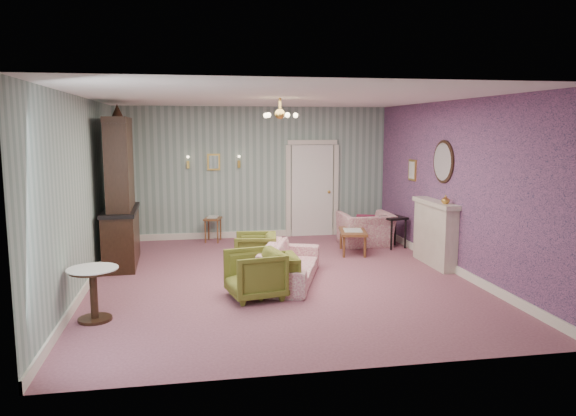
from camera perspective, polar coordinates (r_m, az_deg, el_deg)
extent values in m
plane|color=#965769|center=(9.03, -0.81, -7.32)|extent=(7.00, 7.00, 0.00)
plane|color=white|center=(8.70, -0.85, 11.39)|extent=(7.00, 7.00, 0.00)
plane|color=gray|center=(12.20, -3.49, 3.68)|extent=(6.00, 0.00, 6.00)
plane|color=gray|center=(5.36, 5.23, -2.29)|extent=(6.00, 0.00, 6.00)
plane|color=gray|center=(8.78, -20.54, 1.36)|extent=(0.00, 7.00, 7.00)
plane|color=gray|center=(9.69, 16.97, 2.13)|extent=(0.00, 7.00, 7.00)
plane|color=#BE5F96|center=(9.68, 16.89, 2.13)|extent=(0.00, 7.00, 7.00)
imported|color=olive|center=(7.94, -3.48, -6.67)|extent=(0.83, 0.87, 0.77)
imported|color=olive|center=(8.08, -1.43, -6.74)|extent=(0.62, 0.66, 0.67)
imported|color=olive|center=(9.45, -3.42, -4.38)|extent=(0.74, 0.78, 0.71)
imported|color=#A94466|center=(8.76, 0.10, -5.17)|extent=(1.20, 2.07, 0.78)
imported|color=#A94466|center=(11.53, 8.09, -1.63)|extent=(1.07, 0.70, 0.92)
imported|color=gold|center=(9.64, 16.07, 0.85)|extent=(0.15, 0.15, 0.15)
cube|color=maroon|center=(11.37, 8.09, -1.66)|extent=(0.41, 0.28, 0.39)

